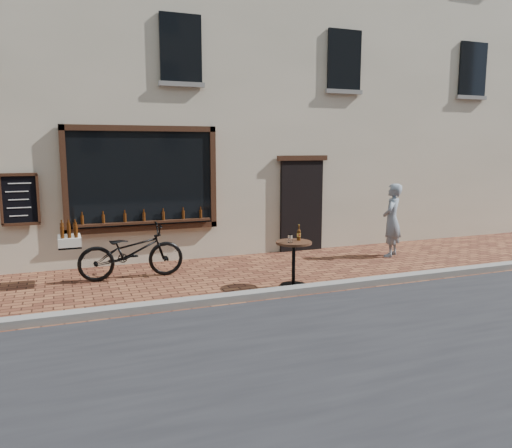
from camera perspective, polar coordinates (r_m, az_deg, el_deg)
name	(u,v)px	position (r m, az deg, el deg)	size (l,w,h in m)	color
ground	(291,298)	(8.55, 4.07, -8.40)	(90.00, 90.00, 0.00)	#4E2619
kerb	(286,291)	(8.70, 3.50, -7.67)	(90.00, 0.25, 0.12)	slate
shop_building	(191,55)	(14.51, -7.40, 18.56)	(28.00, 6.20, 10.00)	beige
cargo_bicycle	(129,251)	(9.92, -14.30, -3.03)	(2.30, 0.70, 1.12)	black
bistro_table	(294,254)	(9.08, 4.34, -3.48)	(0.65, 0.65, 1.12)	black
pedestrian	(392,220)	(11.94, 15.27, 0.42)	(0.62, 0.41, 1.69)	slate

